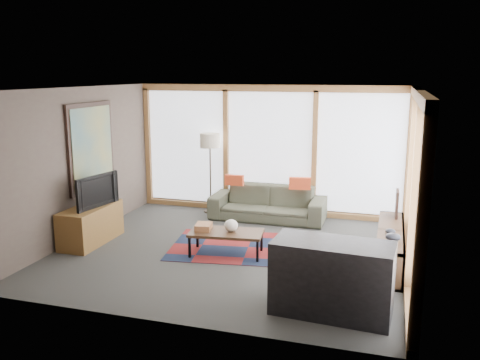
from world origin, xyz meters
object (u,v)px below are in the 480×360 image
(television, at_px, (93,190))
(floor_lamp, at_px, (210,173))
(bar_counter, at_px, (332,278))
(coffee_table, at_px, (226,243))
(tv_console, at_px, (91,225))
(bookshelf, at_px, (390,247))
(sofa, at_px, (268,203))

(television, bearing_deg, floor_lamp, -16.49)
(floor_lamp, xyz_separation_m, bar_counter, (2.94, -3.83, -0.37))
(coffee_table, bearing_deg, bar_counter, -39.77)
(floor_lamp, distance_m, tv_console, 2.77)
(bookshelf, bearing_deg, sofa, 142.95)
(bookshelf, bearing_deg, television, -175.07)
(coffee_table, relative_size, bookshelf, 0.54)
(floor_lamp, bearing_deg, sofa, -8.31)
(floor_lamp, xyz_separation_m, tv_console, (-1.28, -2.40, -0.50))
(floor_lamp, distance_m, bar_counter, 4.84)
(tv_console, bearing_deg, floor_lamp, 61.92)
(sofa, relative_size, floor_lamp, 1.36)
(bookshelf, xyz_separation_m, television, (-4.81, -0.41, 0.64))
(bookshelf, height_order, tv_console, tv_console)
(tv_console, bearing_deg, television, 36.45)
(bookshelf, relative_size, bar_counter, 1.50)
(sofa, xyz_separation_m, bar_counter, (1.68, -3.65, 0.12))
(floor_lamp, height_order, television, floor_lamp)
(floor_lamp, bearing_deg, tv_console, -118.08)
(sofa, xyz_separation_m, tv_console, (-2.54, -2.22, -0.01))
(floor_lamp, distance_m, television, 2.65)
(floor_lamp, relative_size, coffee_table, 1.43)
(television, bearing_deg, tv_console, 137.35)
(coffee_table, distance_m, tv_console, 2.39)
(floor_lamp, xyz_separation_m, bookshelf, (3.59, -1.94, -0.55))
(bookshelf, distance_m, bar_counter, 2.01)
(television, bearing_deg, bookshelf, -74.17)
(television, xyz_separation_m, bar_counter, (4.16, -1.47, -0.46))
(bar_counter, bearing_deg, floor_lamp, 131.58)
(television, bearing_deg, coffee_table, -77.83)
(floor_lamp, relative_size, bookshelf, 0.77)
(sofa, height_order, floor_lamp, floor_lamp)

